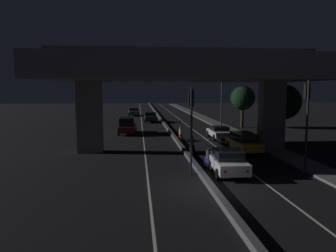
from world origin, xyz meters
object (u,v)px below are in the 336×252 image
(pedestrian_on_sidewalk, at_px, (265,134))
(car_white_third, at_px, (220,132))
(car_dark_green_second_oncoming, at_px, (150,117))
(motorcycle_black_filtering_mid, at_px, (192,145))
(car_white_lead, at_px, (227,161))
(traffic_light_right_of_median, at_px, (307,110))
(car_grey_third_oncoming, at_px, (134,112))
(motorcycle_red_filtering_far, at_px, (181,135))
(motorcycle_blue_filtering_near, at_px, (209,159))
(car_taxi_yellow_second, at_px, (244,142))
(traffic_light_left_of_median, at_px, (191,116))
(car_dark_red_lead_oncoming, at_px, (127,125))
(street_lamp, at_px, (220,95))

(pedestrian_on_sidewalk, bearing_deg, car_white_third, 126.27)
(car_dark_green_second_oncoming, xyz_separation_m, motorcycle_black_filtering_mid, (2.47, -24.75, -0.16))
(car_white_lead, xyz_separation_m, pedestrian_on_sidewalk, (6.10, 9.40, 0.30))
(traffic_light_right_of_median, bearing_deg, car_dark_green_second_oncoming, 105.29)
(car_white_third, height_order, car_grey_third_oncoming, car_grey_third_oncoming)
(motorcycle_red_filtering_far, bearing_deg, motorcycle_blue_filtering_near, -179.64)
(car_taxi_yellow_second, xyz_separation_m, motorcycle_blue_filtering_near, (-4.07, -5.22, -0.22))
(car_grey_third_oncoming, bearing_deg, pedestrian_on_sidewalk, 17.22)
(car_white_lead, bearing_deg, motorcycle_black_filtering_mid, 11.71)
(motorcycle_black_filtering_mid, relative_size, pedestrian_on_sidewalk, 1.00)
(motorcycle_blue_filtering_near, relative_size, motorcycle_red_filtering_far, 1.00)
(traffic_light_left_of_median, xyz_separation_m, traffic_light_right_of_median, (7.26, -0.00, 0.27))
(car_taxi_yellow_second, height_order, car_white_third, car_taxi_yellow_second)
(traffic_light_right_of_median, distance_m, car_white_lead, 5.87)
(motorcycle_blue_filtering_near, bearing_deg, motorcycle_black_filtering_mid, -1.74)
(car_white_lead, relative_size, motorcycle_black_filtering_mid, 2.47)
(car_taxi_yellow_second, bearing_deg, motorcycle_black_filtering_mid, 88.33)
(motorcycle_blue_filtering_near, bearing_deg, car_white_lead, -151.59)
(traffic_light_right_of_median, distance_m, car_dark_red_lead_oncoming, 22.05)
(traffic_light_right_of_median, relative_size, car_taxi_yellow_second, 1.27)
(traffic_light_right_of_median, height_order, motorcycle_black_filtering_mid, traffic_light_right_of_median)
(motorcycle_black_filtering_mid, distance_m, motorcycle_red_filtering_far, 6.20)
(car_white_lead, distance_m, car_dark_red_lead_oncoming, 19.66)
(street_lamp, bearing_deg, motorcycle_blue_filtering_near, -105.80)
(car_white_third, bearing_deg, car_dark_red_lead_oncoming, 63.09)
(traffic_light_right_of_median, relative_size, motorcycle_black_filtering_mid, 3.15)
(car_dark_red_lead_oncoming, bearing_deg, street_lamp, 113.80)
(car_white_lead, relative_size, car_taxi_yellow_second, 0.99)
(car_white_lead, xyz_separation_m, motorcycle_red_filtering_far, (-1.23, 12.79, -0.16))
(car_white_third, xyz_separation_m, car_dark_green_second_oncoming, (-6.54, 17.66, 0.07))
(traffic_light_left_of_median, relative_size, car_white_third, 1.22)
(traffic_light_right_of_median, relative_size, motorcycle_red_filtering_far, 3.28)
(traffic_light_right_of_median, distance_m, car_taxi_yellow_second, 7.46)
(car_white_third, distance_m, car_grey_third_oncoming, 31.38)
(car_dark_red_lead_oncoming, relative_size, pedestrian_on_sidewalk, 2.63)
(traffic_light_left_of_median, bearing_deg, street_lamp, 71.93)
(motorcycle_blue_filtering_near, distance_m, motorcycle_red_filtering_far, 11.43)
(traffic_light_right_of_median, height_order, car_white_lead, traffic_light_right_of_median)
(traffic_light_right_of_median, bearing_deg, motorcycle_blue_filtering_near, 167.00)
(car_white_lead, bearing_deg, motorcycle_red_filtering_far, 7.64)
(car_dark_green_second_oncoming, distance_m, pedestrian_on_sidewalk, 23.98)
(traffic_light_left_of_median, bearing_deg, car_taxi_yellow_second, 50.22)
(motorcycle_blue_filtering_near, bearing_deg, car_dark_red_lead_oncoming, 14.54)
(car_dark_green_second_oncoming, distance_m, motorcycle_red_filtering_far, 18.69)
(car_taxi_yellow_second, bearing_deg, car_white_third, 0.24)
(car_dark_red_lead_oncoming, height_order, motorcycle_red_filtering_far, car_dark_red_lead_oncoming)
(car_white_lead, bearing_deg, pedestrian_on_sidewalk, -30.85)
(street_lamp, distance_m, car_taxi_yellow_second, 17.45)
(car_dark_green_second_oncoming, xyz_separation_m, car_grey_third_oncoming, (-2.75, 12.31, -0.03))
(traffic_light_left_of_median, height_order, car_white_lead, traffic_light_left_of_median)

